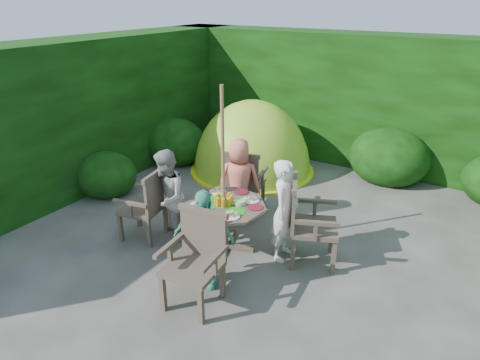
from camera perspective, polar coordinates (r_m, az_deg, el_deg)
The scene contains 13 objects.
ground at distance 5.75m, azimuth 4.46°, elevation -9.83°, with size 60.00×60.00×0.00m, color #42403B.
hedge_enclosure at distance 6.32m, azimuth 10.50°, elevation 5.59°, with size 9.00×9.00×2.50m.
patio_table at distance 5.60m, azimuth -2.13°, elevation -4.17°, with size 1.42×1.42×0.79m.
parasol_pole at distance 5.37m, azimuth -2.26°, elevation 1.00°, with size 0.04×0.04×2.20m, color brown.
garden_chair_right at distance 5.41m, azimuth 8.94°, elevation -5.40°, with size 0.77×0.81×1.06m.
garden_chair_left at distance 5.99m, azimuth -12.29°, elevation -3.17°, with size 0.63×0.68×0.97m.
garden_chair_back at distance 6.56m, azimuth 0.52°, elevation -0.09°, with size 0.70×0.65×0.98m.
garden_chair_front at distance 4.71m, azimuth -5.82°, elevation -10.27°, with size 0.66×0.60×1.02m.
child_right at distance 5.39m, azimuth 6.00°, elevation -4.05°, with size 0.49×0.32×1.34m, color white.
child_left at distance 5.82m, azimuth -9.77°, elevation -2.30°, with size 0.64×0.50×1.31m, color #A09E9A.
child_back at distance 6.26m, azimuth -0.09°, elevation -0.18°, with size 0.62×0.41×1.28m, color #E7735F.
child_front at distance 4.91m, azimuth -4.87°, elevation -7.79°, with size 0.71×0.30×1.22m, color #53C3A6.
dome_tent at distance 8.35m, azimuth 1.56°, elevation 1.34°, with size 2.58×2.58×2.74m.
Camera 1 is at (2.16, -4.29, 3.16)m, focal length 32.00 mm.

